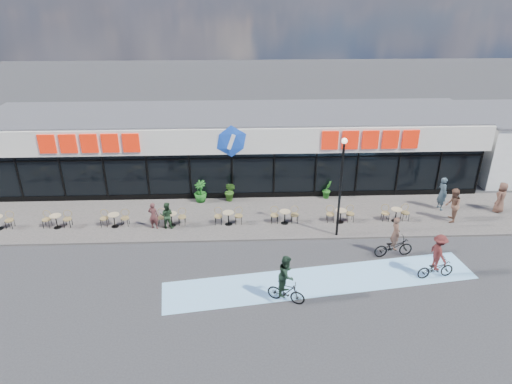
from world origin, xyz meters
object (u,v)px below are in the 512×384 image
patron_left (153,216)px  cyclist_b (394,244)px  potted_plant_right (327,190)px  potted_plant_left (200,191)px  cyclist_a (437,259)px  lamp_post (341,180)px  pedestrian_b (442,193)px  pedestrian_c (501,197)px  patron_right (167,215)px  pedestrian_a (453,205)px  potted_plant_mid (230,192)px

patron_left → cyclist_b: (11.93, -3.04, -0.16)m
potted_plant_right → cyclist_b: 6.71m
potted_plant_left → cyclist_a: (11.04, -7.97, 0.18)m
lamp_post → pedestrian_b: (6.58, 2.72, -2.15)m
lamp_post → pedestrian_c: size_ratio=2.95×
pedestrian_b → cyclist_b: bearing=128.8°
patron_left → patron_right: 0.69m
cyclist_b → cyclist_a: bearing=-52.8°
lamp_post → pedestrian_a: size_ratio=2.74×
potted_plant_left → pedestrian_a: (13.89, -3.01, 0.30)m
cyclist_b → pedestrian_b: bearing=47.7°
pedestrian_b → potted_plant_mid: bearing=73.9°
potted_plant_mid → pedestrian_a: pedestrian_a is taller
pedestrian_a → cyclist_a: cyclist_a is taller
potted_plant_mid → potted_plant_right: size_ratio=1.13×
pedestrian_c → cyclist_a: (-6.09, -5.98, -0.06)m
potted_plant_mid → pedestrian_c: bearing=-7.4°
patron_right → pedestrian_b: (15.47, 1.58, 0.24)m
patron_right → pedestrian_b: 15.55m
lamp_post → potted_plant_right: (0.29, 4.45, -2.58)m
potted_plant_right → cyclist_a: 8.85m
potted_plant_mid → cyclist_b: (7.92, -6.18, -0.03)m
pedestrian_a → pedestrian_b: (0.04, 1.48, 0.02)m
potted_plant_left → pedestrian_b: pedestrian_b is taller
potted_plant_mid → cyclist_a: (9.27, -7.96, 0.22)m
patron_left → potted_plant_right: bearing=-149.4°
potted_plant_left → patron_left: 3.87m
potted_plant_left → potted_plant_right: potted_plant_left is taller
pedestrian_b → patron_right: bearing=86.9°
patron_left → pedestrian_a: (16.13, 0.15, 0.21)m
patron_left → potted_plant_left: bearing=-113.5°
potted_plant_mid → cyclist_b: size_ratio=0.58×
potted_plant_left → cyclist_a: size_ratio=0.61×
pedestrian_c → patron_left: bearing=-37.2°
potted_plant_right → patron_right: patron_right is taller
potted_plant_right → pedestrian_b: bearing=-15.3°
patron_right → cyclist_a: size_ratio=0.68×
cyclist_a → pedestrian_c: bearing=44.5°
patron_right → pedestrian_c: (18.67, 1.11, 0.15)m
patron_left → cyclist_a: 14.12m
patron_right → pedestrian_c: bearing=-171.3°
lamp_post → potted_plant_left: lamp_post is taller
patron_right → pedestrian_c: size_ratio=0.83×
potted_plant_right → cyclist_a: cyclist_a is taller
pedestrian_b → potted_plant_right: bearing=65.7°
potted_plant_right → pedestrian_b: size_ratio=0.55×
pedestrian_b → pedestrian_c: 3.24m
cyclist_a → cyclist_b: (-1.35, 1.78, -0.25)m
potted_plant_right → patron_left: (-9.87, -3.35, 0.21)m
potted_plant_right → patron_right: 9.75m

